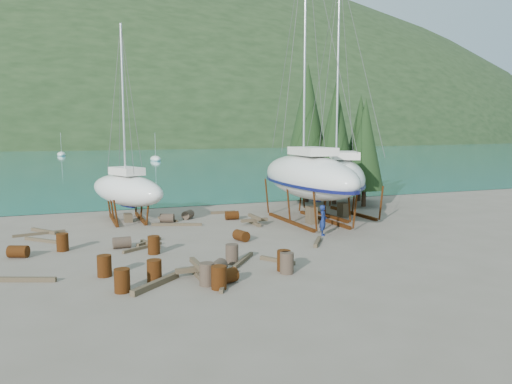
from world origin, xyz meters
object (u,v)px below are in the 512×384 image
object	(u,v)px
large_sailboat_near	(308,176)
large_sailboat_far	(340,176)
small_sailboat_shore	(127,189)
worker	(323,220)

from	to	relation	value
large_sailboat_near	large_sailboat_far	distance (m)	3.67
large_sailboat_near	large_sailboat_far	xyz separation A→B (m)	(3.33, 1.53, -0.25)
small_sailboat_shore	worker	distance (m)	13.31
worker	large_sailboat_near	bearing A→B (deg)	14.32
large_sailboat_far	small_sailboat_shore	bearing A→B (deg)	-168.28
large_sailboat_near	worker	xyz separation A→B (m)	(-1.12, -4.14, -2.17)
worker	large_sailboat_far	bearing A→B (deg)	-8.63
large_sailboat_far	small_sailboat_shore	distance (m)	14.63
large_sailboat_far	small_sailboat_shore	xyz separation A→B (m)	(-14.24, 3.26, -0.69)
large_sailboat_far	worker	xyz separation A→B (m)	(-4.45, -5.67, -1.92)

